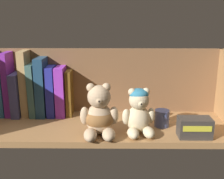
# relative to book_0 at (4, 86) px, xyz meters

# --- Properties ---
(shelf_board) EXTENTS (0.81, 0.27, 0.02)m
(shelf_board) POSITION_rel_book_0_xyz_m (0.38, -0.11, -0.12)
(shelf_board) COLOR #9E7042
(shelf_board) RESTS_ON ground
(shelf_back_panel) EXTENTS (0.84, 0.01, 0.26)m
(shelf_back_panel) POSITION_rel_book_0_xyz_m (0.38, 0.03, 0.00)
(shelf_back_panel) COLOR brown
(shelf_back_panel) RESTS_ON ground
(book_0) EXTENTS (0.02, 0.11, 0.21)m
(book_0) POSITION_rel_book_0_xyz_m (0.00, 0.00, 0.00)
(book_0) COLOR teal
(book_0) RESTS_ON shelf_board
(book_1) EXTENTS (0.02, 0.11, 0.23)m
(book_1) POSITION_rel_book_0_xyz_m (0.02, 0.00, 0.01)
(book_1) COLOR purple
(book_1) RESTS_ON shelf_board
(book_2) EXTENTS (0.03, 0.14, 0.16)m
(book_2) POSITION_rel_book_0_xyz_m (0.05, 0.00, -0.03)
(book_2) COLOR #454881
(book_2) RESTS_ON shelf_board
(book_3) EXTENTS (0.03, 0.11, 0.24)m
(book_3) POSITION_rel_book_0_xyz_m (0.08, 0.00, 0.01)
(book_3) COLOR tan
(book_3) RESTS_ON shelf_board
(book_4) EXTENTS (0.03, 0.12, 0.19)m
(book_4) POSITION_rel_book_0_xyz_m (0.11, 0.00, -0.01)
(book_4) COLOR #3C625D
(book_4) RESTS_ON shelf_board
(book_5) EXTENTS (0.03, 0.13, 0.22)m
(book_5) POSITION_rel_book_0_xyz_m (0.14, 0.00, 0.00)
(book_5) COLOR navy
(book_5) RESTS_ON shelf_board
(book_6) EXTENTS (0.03, 0.12, 0.18)m
(book_6) POSITION_rel_book_0_xyz_m (0.18, 0.00, -0.02)
(book_6) COLOR #242897
(book_6) RESTS_ON shelf_board
(book_7) EXTENTS (0.03, 0.12, 0.18)m
(book_7) POSITION_rel_book_0_xyz_m (0.21, 0.00, -0.02)
(book_7) COLOR purple
(book_7) RESTS_ON shelf_board
(book_8) EXTENTS (0.02, 0.10, 0.17)m
(book_8) POSITION_rel_book_0_xyz_m (0.24, 0.00, -0.02)
(book_8) COLOR brown
(book_8) RESTS_ON shelf_board
(teddy_bear_larger) EXTENTS (0.12, 0.13, 0.16)m
(teddy_bear_larger) POSITION_rel_book_0_xyz_m (0.36, -0.19, -0.04)
(teddy_bear_larger) COLOR tan
(teddy_bear_larger) RESTS_ON shelf_board
(teddy_bear_smaller) EXTENTS (0.11, 0.11, 0.15)m
(teddy_bear_smaller) POSITION_rel_book_0_xyz_m (0.48, -0.18, -0.04)
(teddy_bear_smaller) COLOR beige
(teddy_bear_smaller) RESTS_ON shelf_board
(pillar_candle) EXTENTS (0.05, 0.05, 0.06)m
(pillar_candle) POSITION_rel_book_0_xyz_m (0.57, -0.12, -0.08)
(pillar_candle) COLOR #4C5B99
(pillar_candle) RESTS_ON shelf_board
(small_product_box) EXTENTS (0.10, 0.06, 0.06)m
(small_product_box) POSITION_rel_book_0_xyz_m (0.65, -0.20, -0.08)
(small_product_box) COLOR #38332D
(small_product_box) RESTS_ON shelf_board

